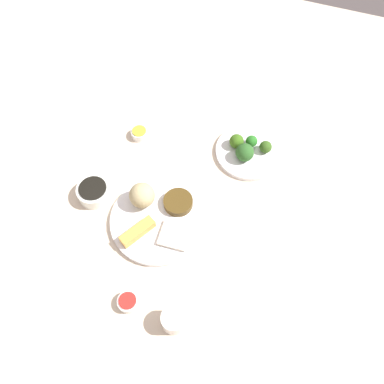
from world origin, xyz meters
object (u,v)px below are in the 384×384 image
(teacup, at_px, (174,320))
(main_plate, at_px, (159,220))
(sauce_ramekin_hot_mustard, at_px, (140,134))
(sauce_ramekin_sweet_and_sour, at_px, (128,302))
(broccoli_plate, at_px, (249,152))
(soy_sauce_bowl, at_px, (94,192))

(teacup, bearing_deg, main_plate, -150.32)
(main_plate, bearing_deg, sauce_ramekin_hot_mustard, -146.62)
(sauce_ramekin_sweet_and_sour, bearing_deg, main_plate, -176.39)
(sauce_ramekin_hot_mustard, height_order, teacup, teacup)
(sauce_ramekin_sweet_and_sour, relative_size, sauce_ramekin_hot_mustard, 1.00)
(broccoli_plate, xyz_separation_m, sauce_ramekin_sweet_and_sour, (0.55, -0.16, 0.00))
(main_plate, bearing_deg, soy_sauce_bowl, -93.93)
(sauce_ramekin_sweet_and_sour, relative_size, teacup, 0.89)
(sauce_ramekin_sweet_and_sour, distance_m, teacup, 0.13)
(sauce_ramekin_sweet_and_sour, bearing_deg, sauce_ramekin_hot_mustard, -159.51)
(soy_sauce_bowl, height_order, sauce_ramekin_sweet_and_sour, soy_sauce_bowl)
(main_plate, relative_size, sauce_ramekin_sweet_and_sour, 5.08)
(broccoli_plate, distance_m, soy_sauce_bowl, 0.48)
(main_plate, height_order, soy_sauce_bowl, soy_sauce_bowl)
(broccoli_plate, bearing_deg, main_plate, -29.37)
(main_plate, height_order, broccoli_plate, main_plate)
(sauce_ramekin_sweet_and_sour, xyz_separation_m, teacup, (0.01, 0.12, 0.02))
(broccoli_plate, bearing_deg, sauce_ramekin_hot_mustard, -81.46)
(broccoli_plate, relative_size, teacup, 3.49)
(main_plate, distance_m, teacup, 0.28)
(main_plate, xyz_separation_m, sauce_ramekin_sweet_and_sour, (0.24, 0.02, 0.00))
(soy_sauce_bowl, height_order, teacup, teacup)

